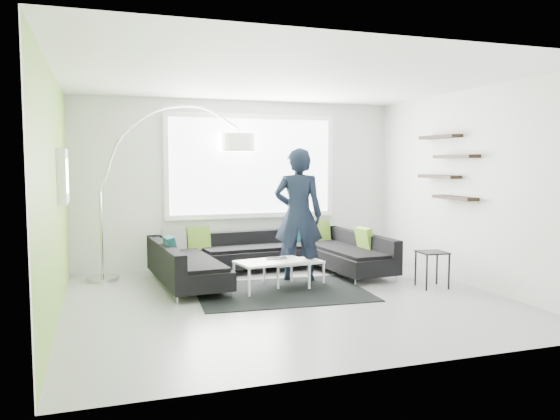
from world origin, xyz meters
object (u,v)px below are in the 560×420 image
at_px(sectional_sofa, 270,258).
at_px(side_table, 432,270).
at_px(arc_lamp, 100,192).
at_px(person, 298,215).
at_px(laptop, 277,259).
at_px(coffee_table, 283,273).

height_order(sectional_sofa, side_table, sectional_sofa).
distance_m(arc_lamp, person, 2.95).
relative_size(arc_lamp, laptop, 8.43).
height_order(coffee_table, side_table, side_table).
distance_m(coffee_table, person, 0.93).
relative_size(arc_lamp, side_table, 5.18).
xyz_separation_m(sectional_sofa, laptop, (-0.10, -0.64, 0.10)).
bearing_deg(arc_lamp, side_table, -25.86).
height_order(coffee_table, arc_lamp, arc_lamp).
bearing_deg(coffee_table, sectional_sofa, 80.76).
bearing_deg(side_table, person, 147.08).
bearing_deg(arc_lamp, laptop, -30.93).
bearing_deg(arc_lamp, coffee_table, -29.06).
xyz_separation_m(sectional_sofa, arc_lamp, (-2.43, 0.65, 1.01)).
bearing_deg(person, laptop, 62.97).
bearing_deg(sectional_sofa, person, -40.22).
xyz_separation_m(side_table, person, (-1.63, 1.05, 0.73)).
xyz_separation_m(arc_lamp, side_table, (4.41, -1.96, -1.07)).
height_order(sectional_sofa, coffee_table, sectional_sofa).
distance_m(side_table, person, 2.07).
relative_size(person, laptop, 6.26).
relative_size(sectional_sofa, laptop, 11.12).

